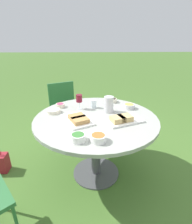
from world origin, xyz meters
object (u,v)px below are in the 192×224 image
(dining_table, at_px, (96,126))
(wine_glass, at_px, (79,99))
(chair_near_left, at_px, (64,105))
(water_pitcher, at_px, (109,104))

(dining_table, height_order, wine_glass, wine_glass)
(chair_near_left, relative_size, wine_glass, 4.95)
(water_pitcher, distance_m, wine_glass, 0.36)
(dining_table, height_order, chair_near_left, chair_near_left)
(chair_near_left, bearing_deg, wine_glass, 111.12)
(dining_table, height_order, water_pitcher, water_pitcher)
(water_pitcher, bearing_deg, wine_glass, -17.33)
(chair_near_left, distance_m, wine_glass, 0.93)
(dining_table, distance_m, wine_glass, 0.40)
(chair_near_left, distance_m, water_pitcher, 1.17)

